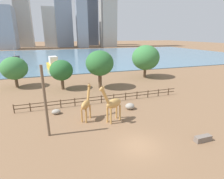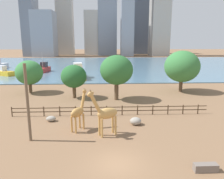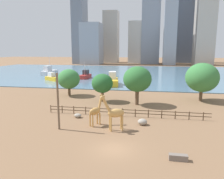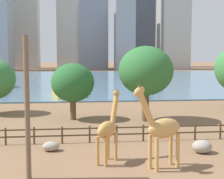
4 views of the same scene
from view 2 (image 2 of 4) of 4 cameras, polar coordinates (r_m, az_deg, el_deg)
ground_plane at (r=96.32m, az=-1.99°, el=6.60°), size 400.00×400.00×0.00m
harbor_water at (r=93.33m, az=-1.97°, el=6.47°), size 180.00×86.00×0.20m
giraffe_tall at (r=24.27m, az=-8.82°, el=-5.78°), size 1.95×2.61×4.56m
giraffe_companion at (r=22.58m, az=-1.65°, el=-6.27°), size 3.33×1.99×5.09m
utility_pole at (r=22.46m, az=-21.18°, el=-3.40°), size 0.28×0.28×7.67m
boulder_near_fence at (r=28.17m, az=-15.64°, el=-7.35°), size 1.18×0.89×0.67m
boulder_by_pole at (r=26.20m, az=6.19°, el=-8.20°), size 1.34×1.19×0.89m
feeding_trough at (r=18.92m, az=23.26°, el=-18.21°), size 1.80×0.60×0.60m
enclosure_fence at (r=29.22m, az=-0.77°, el=-5.29°), size 26.12×0.14×1.30m
tree_left_large at (r=44.27m, az=-20.82°, el=4.15°), size 5.08×5.08×6.23m
tree_center_broad at (r=44.31m, az=17.82°, el=5.74°), size 6.71×6.71×8.00m
tree_right_tall at (r=38.07m, az=-9.96°, el=3.38°), size 4.40×4.40×5.81m
tree_left_small at (r=36.17m, az=1.19°, el=5.08°), size 5.47×5.47×7.53m
boat_ferry at (r=69.90m, az=-26.44°, el=4.09°), size 6.64×5.30×2.81m
boat_sailboat at (r=73.71m, az=-17.46°, el=5.25°), size 3.21×7.22×6.30m
boat_tug at (r=58.52m, az=-8.80°, el=4.26°), size 4.69×9.39×3.95m
skyline_tower_needle at (r=167.42m, az=-1.28°, el=17.49°), size 13.31×15.17×49.39m
skyline_block_left at (r=169.69m, az=-5.31°, el=14.45°), size 10.79×9.20×32.13m
skyline_block_right at (r=188.17m, az=6.42°, el=17.67°), size 17.48×13.84×54.75m
skyline_block_wide at (r=177.90m, az=-12.11°, el=15.59°), size 12.05×11.26×41.10m
skyline_tower_far at (r=155.99m, az=-17.20°, el=13.63°), size 14.05×15.79×29.22m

